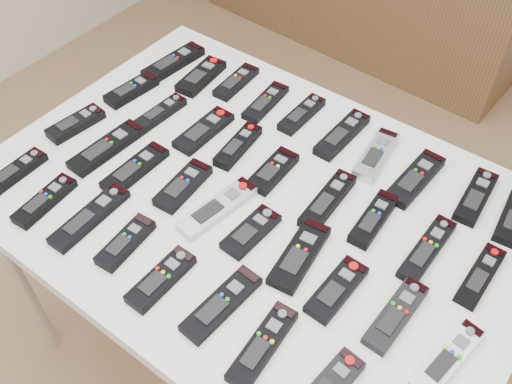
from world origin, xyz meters
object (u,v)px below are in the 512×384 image
Objects in this scene: remote_13 at (238,146)px; remote_31 at (90,217)px; remote_24 at (251,232)px; remote_27 at (396,315)px; remote_17 at (427,249)px; remote_20 at (107,147)px; remote_33 at (161,279)px; remote_7 at (415,179)px; remote_35 at (263,345)px; remote_4 at (302,114)px; remote_1 at (201,76)px; remote_21 at (135,169)px; remote_18 at (480,276)px; remote_25 at (300,255)px; remote_10 at (131,90)px; remote_14 at (273,171)px; remote_15 at (328,200)px; remote_0 at (173,62)px; remote_19 at (76,124)px; remote_12 at (204,130)px; remote_5 at (342,134)px; remote_2 at (236,82)px; remote_8 at (476,197)px; remote_34 at (222,304)px; table at (256,214)px; remote_23 at (218,208)px; remote_28 at (447,359)px; remote_11 at (161,113)px; remote_29 at (16,171)px; remote_16 at (373,219)px; remote_32 at (126,242)px; remote_22 at (183,186)px; remote_30 at (45,201)px.

remote_31 is at bearing -113.81° from remote_13.
remote_24 is 0.81× the size of remote_27.
remote_17 and remote_20 have the same top height.
remote_7 is at bearing 63.86° from remote_33.
remote_20 is 0.66m from remote_35.
remote_13 is 0.78× the size of remote_20.
remote_4 and remote_33 have the same top height.
remote_21 is (0.11, -0.37, -0.00)m from remote_1.
remote_18 is 0.37m from remote_25.
remote_14 is (0.49, -0.02, -0.00)m from remote_10.
remote_15 reaches higher than remote_14.
remote_20 is (0.11, -0.36, -0.00)m from remote_0.
remote_20 is (0.13, -0.01, -0.00)m from remote_19.
remote_5 is at bearing 34.74° from remote_12.
remote_27 is at bearing -31.94° from remote_2.
remote_7 is 0.92× the size of remote_20.
remote_31 is at bearing 174.76° from remote_33.
remote_33 reaches higher than remote_20.
remote_8 is 1.08× the size of remote_13.
remote_5 is 1.10× the size of remote_8.
remote_14 is 0.53m from remote_19.
remote_12 is at bearing 175.59° from remote_14.
remote_20 is 1.11× the size of remote_34.
remote_18 is at bearing 11.19° from table.
remote_8 is at bearing 70.03° from remote_35.
remote_5 reaches higher than remote_8.
remote_7 reaches higher than remote_2.
remote_23 is at bearing -32.61° from remote_0.
remote_0 reaches higher than remote_28.
remote_11 is 0.92× the size of remote_18.
remote_4 is 0.86× the size of remote_15.
remote_12 is 0.26m from remote_23.
remote_10 is 0.89m from remote_17.
remote_0 is 0.67m from remote_15.
remote_31 is at bearing -29.13° from remote_19.
remote_28 is 1.17× the size of remote_29.
remote_11 is 0.94× the size of remote_16.
remote_33 is at bearing -14.77° from remote_32.
remote_14 is (0.38, -0.18, -0.00)m from remote_1.
remote_7 is 0.75m from remote_20.
remote_15 is at bearing -9.77° from remote_13.
remote_25 is (0.47, -0.39, 0.00)m from remote_2.
remote_34 is (0.49, -0.35, -0.00)m from remote_11.
remote_2 is 0.26m from remote_13.
table is 0.19m from remote_22.
remote_24 is (0.43, -0.17, -0.00)m from remote_11.
remote_4 is 0.58m from remote_32.
remote_22 is 0.20m from remote_32.
remote_12 is (-0.29, -0.20, -0.00)m from remote_5.
remote_12 and remote_30 have the same top height.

